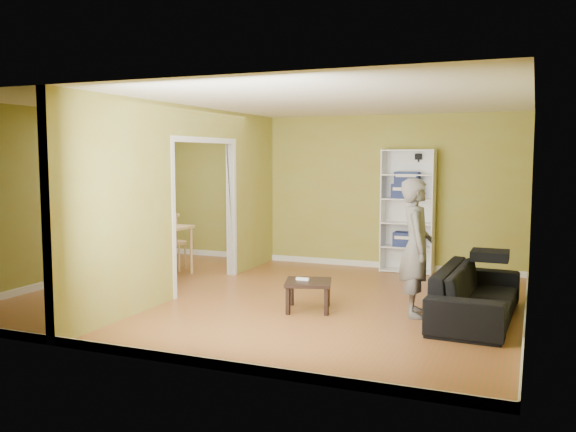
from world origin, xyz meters
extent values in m
plane|color=#994E2D|center=(0.00, 0.00, 0.00)|extent=(6.50, 6.50, 0.00)
plane|color=white|center=(0.00, 0.00, 2.60)|extent=(6.50, 6.50, 0.00)
plane|color=olive|center=(0.00, 2.75, 1.30)|extent=(6.50, 0.00, 6.50)
plane|color=olive|center=(0.00, -2.75, 1.30)|extent=(6.50, 0.00, 6.50)
plane|color=olive|center=(-3.25, 0.00, 1.30)|extent=(0.00, 5.50, 5.50)
plane|color=olive|center=(3.25, 0.00, 1.30)|extent=(0.00, 5.50, 5.50)
cube|color=black|center=(1.50, 2.69, 1.90)|extent=(0.10, 0.10, 0.10)
imported|color=black|center=(2.70, -0.08, 0.40)|extent=(2.15, 1.00, 0.80)
imported|color=slate|center=(2.00, -0.18, 0.97)|extent=(0.82, 0.71, 1.94)
cube|color=white|center=(0.96, 2.56, 1.01)|extent=(0.02, 0.37, 2.02)
cube|color=white|center=(1.79, 2.56, 1.01)|extent=(0.02, 0.37, 2.02)
cube|color=white|center=(1.37, 2.73, 1.01)|extent=(0.85, 0.02, 2.02)
cube|color=white|center=(1.37, 2.56, 0.02)|extent=(0.81, 0.37, 0.02)
cube|color=white|center=(1.37, 2.56, 0.42)|extent=(0.81, 0.37, 0.02)
cube|color=white|center=(1.37, 2.56, 0.81)|extent=(0.81, 0.37, 0.02)
cube|color=white|center=(1.37, 2.56, 1.21)|extent=(0.81, 0.37, 0.02)
cube|color=white|center=(1.37, 2.56, 1.60)|extent=(0.81, 0.37, 0.02)
cube|color=white|center=(1.37, 2.56, 2.00)|extent=(0.81, 0.37, 0.02)
cube|color=navy|center=(1.38, 2.56, 0.54)|extent=(0.45, 0.30, 0.23)
cube|color=navy|center=(1.34, 2.56, 1.34)|extent=(0.46, 0.30, 0.24)
cube|color=navy|center=(1.35, 2.56, 1.52)|extent=(0.39, 0.25, 0.20)
cube|color=black|center=(0.73, -0.44, 0.35)|extent=(0.56, 0.56, 0.04)
cube|color=black|center=(0.50, -0.67, 0.17)|extent=(0.05, 0.05, 0.33)
cube|color=black|center=(0.97, -0.67, 0.17)|extent=(0.05, 0.05, 0.33)
cube|color=black|center=(0.50, -0.21, 0.17)|extent=(0.05, 0.05, 0.33)
cube|color=black|center=(0.97, -0.21, 0.17)|extent=(0.05, 0.05, 0.33)
cube|color=white|center=(0.65, -0.43, 0.39)|extent=(0.17, 0.04, 0.03)
cube|color=tan|center=(-2.45, 0.72, 0.77)|extent=(1.27, 0.85, 0.04)
cylinder|color=tan|center=(-3.03, 0.35, 0.38)|extent=(0.05, 0.05, 0.75)
cylinder|color=tan|center=(-1.86, 0.35, 0.38)|extent=(0.05, 0.05, 0.75)
cylinder|color=tan|center=(-3.03, 1.09, 0.38)|extent=(0.05, 0.05, 0.75)
cylinder|color=tan|center=(-1.86, 1.09, 0.38)|extent=(0.05, 0.05, 0.75)
camera|label=1|loc=(3.29, -7.41, 1.91)|focal=38.00mm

